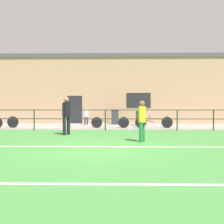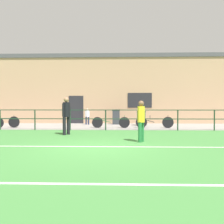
% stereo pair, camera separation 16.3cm
% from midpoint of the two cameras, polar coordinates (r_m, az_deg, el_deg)
% --- Properties ---
extents(ground, '(60.00, 44.00, 0.04)m').
position_cam_midpoint_polar(ground, '(8.41, -3.29, -8.22)').
color(ground, '#42843D').
extents(field_line_touchline, '(36.00, 0.11, 0.00)m').
position_cam_midpoint_polar(field_line_touchline, '(8.74, -3.09, -7.70)').
color(field_line_touchline, white).
rests_on(field_line_touchline, ground).
extents(field_line_hash, '(36.00, 0.11, 0.00)m').
position_cam_midpoint_polar(field_line_hash, '(4.79, -7.56, -15.57)').
color(field_line_hash, white).
rests_on(field_line_hash, ground).
extents(pavement_strip, '(48.00, 5.00, 0.02)m').
position_cam_midpoint_polar(pavement_strip, '(16.83, -0.64, -3.19)').
color(pavement_strip, gray).
rests_on(pavement_strip, ground).
extents(perimeter_fence, '(36.07, 0.07, 1.15)m').
position_cam_midpoint_polar(perimeter_fence, '(14.29, -1.09, -1.08)').
color(perimeter_fence, '#193823').
rests_on(perimeter_fence, ground).
extents(clubhouse_facade, '(28.00, 2.56, 5.29)m').
position_cam_midpoint_polar(clubhouse_facade, '(20.51, -0.17, 5.06)').
color(clubhouse_facade, tan).
rests_on(clubhouse_facade, ground).
extents(player_goalkeeper, '(0.32, 0.42, 1.78)m').
position_cam_midpoint_polar(player_goalkeeper, '(12.27, -9.76, -0.31)').
color(player_goalkeeper, black).
rests_on(player_goalkeeper, ground).
extents(player_striker, '(0.28, 0.40, 1.57)m').
position_cam_midpoint_polar(player_striker, '(9.82, 6.98, -1.45)').
color(player_striker, '#237038').
rests_on(player_striker, ground).
extents(spectator_child, '(0.32, 0.20, 1.15)m').
position_cam_midpoint_polar(spectator_child, '(18.21, -5.27, -0.74)').
color(spectator_child, '#232D4C').
rests_on(spectator_child, pavement_strip).
extents(bicycle_parked_0, '(2.27, 0.04, 0.77)m').
position_cam_midpoint_polar(bicycle_parked_0, '(15.63, 9.75, -2.24)').
color(bicycle_parked_0, black).
rests_on(bicycle_parked_0, pavement_strip).
extents(bicycle_parked_3, '(2.25, 0.04, 0.78)m').
position_cam_midpoint_polar(bicycle_parked_3, '(17.11, -23.16, -2.00)').
color(bicycle_parked_3, black).
rests_on(bicycle_parked_3, pavement_strip).
extents(bicycle_parked_4, '(2.29, 0.04, 0.75)m').
position_cam_midpoint_polar(bicycle_parked_4, '(15.50, 0.02, -2.29)').
color(bicycle_parked_4, black).
rests_on(bicycle_parked_4, pavement_strip).
extents(trash_bin_0, '(0.54, 0.46, 1.06)m').
position_cam_midpoint_polar(trash_bin_0, '(18.37, 1.17, -1.08)').
color(trash_bin_0, '#33383D').
rests_on(trash_bin_0, pavement_strip).
extents(trash_bin_1, '(0.57, 0.48, 0.98)m').
position_cam_midpoint_polar(trash_bin_1, '(17.45, 6.76, -1.37)').
color(trash_bin_1, '#194C28').
rests_on(trash_bin_1, pavement_strip).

